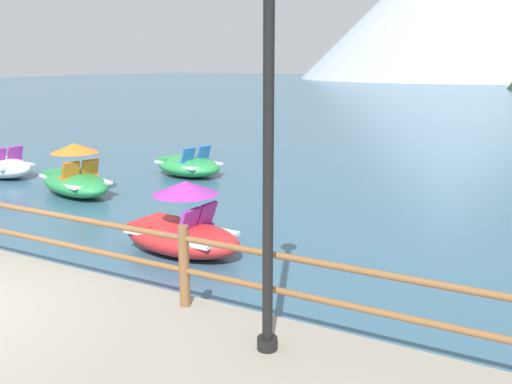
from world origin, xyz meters
name	(u,v)px	position (x,y,z in m)	size (l,w,h in m)	color
ground_plane	(460,105)	(0.00, 40.00, 0.00)	(200.00, 200.00, 0.00)	#38607A
dock_railing	(36,228)	(0.00, 1.55, 0.98)	(23.92, 0.12, 0.95)	brown
lamp_post	(269,93)	(3.64, 1.13, 2.85)	(0.28, 0.28, 4.06)	black
pedal_boat_0	(188,165)	(-2.95, 9.19, 0.29)	(2.43, 1.91, 0.87)	green
pedal_boat_1	(182,230)	(0.67, 3.86, 0.41)	(2.28, 1.27, 1.25)	red
pedal_boat_2	(1,166)	(-7.45, 6.58, 0.29)	(2.40, 1.50, 0.87)	white
pedal_boat_3	(75,178)	(-4.06, 6.04, 0.40)	(2.83, 1.98, 1.26)	green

